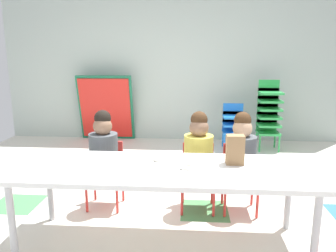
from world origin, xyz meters
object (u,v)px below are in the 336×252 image
object	(u,v)px
seated_child_far_right	(241,153)
seated_child_middle_seat	(198,152)
kid_chair_blue_stack	(233,123)
paper_bag_brown	(235,150)
seated_child_near_camera	(104,150)
donut_powdered_on_plate	(159,159)
folded_activity_table	(106,108)
donut_powdered_loose	(187,167)
paper_plate_center_table	(191,174)
kid_chair_green_stack	(269,111)
paper_plate_near_edge	(159,161)
craft_table	(163,173)

from	to	relation	value
seated_child_far_right	seated_child_middle_seat	bearing A→B (deg)	180.00
kid_chair_blue_stack	paper_bag_brown	world-z (taller)	paper_bag_brown
kid_chair_blue_stack	paper_bag_brown	bearing A→B (deg)	-96.84
seated_child_near_camera	donut_powdered_on_plate	xyz separation A→B (m)	(0.56, -0.47, 0.08)
folded_activity_table	paper_bag_brown	bearing A→B (deg)	-59.17
seated_child_far_right	donut_powdered_loose	world-z (taller)	seated_child_far_right
paper_plate_center_table	donut_powdered_loose	xyz separation A→B (m)	(-0.03, 0.10, 0.01)
seated_child_middle_seat	donut_powdered_loose	bearing A→B (deg)	-98.28
kid_chair_green_stack	paper_plate_near_edge	distance (m)	2.90
paper_bag_brown	paper_plate_near_edge	distance (m)	0.57
paper_bag_brown	paper_plate_near_edge	size ratio (longest dim) A/B	1.22
seated_child_far_right	paper_plate_center_table	bearing A→B (deg)	-121.36
craft_table	seated_child_near_camera	distance (m)	0.84
folded_activity_table	paper_bag_brown	xyz separation A→B (m)	(1.74, -2.92, 0.19)
kid_chair_blue_stack	donut_powdered_on_plate	distance (m)	2.70
paper_plate_near_edge	seated_child_far_right	bearing A→B (deg)	34.46
kid_chair_green_stack	folded_activity_table	bearing A→B (deg)	172.07
seated_child_near_camera	seated_child_far_right	size ratio (longest dim) A/B	1.00
seated_child_near_camera	kid_chair_green_stack	distance (m)	2.84
seated_child_near_camera	seated_child_far_right	bearing A→B (deg)	0.00
folded_activity_table	donut_powdered_on_plate	xyz separation A→B (m)	(1.18, -2.91, 0.10)
seated_child_middle_seat	kid_chair_green_stack	bearing A→B (deg)	62.56
craft_table	paper_plate_near_edge	bearing A→B (deg)	107.31
folded_activity_table	paper_plate_center_table	bearing A→B (deg)	-65.79
craft_table	kid_chair_green_stack	size ratio (longest dim) A/B	2.07
kid_chair_green_stack	paper_plate_near_edge	bearing A→B (deg)	-118.55
folded_activity_table	paper_plate_near_edge	xyz separation A→B (m)	(1.18, -2.91, 0.08)
paper_plate_center_table	donut_powdered_loose	distance (m)	0.10
seated_child_middle_seat	kid_chair_green_stack	world-z (taller)	kid_chair_green_stack
seated_child_near_camera	seated_child_middle_seat	size ratio (longest dim) A/B	1.00
craft_table	paper_plate_center_table	world-z (taller)	paper_plate_center_table
kid_chair_green_stack	folded_activity_table	world-z (taller)	folded_activity_table
kid_chair_blue_stack	donut_powdered_loose	size ratio (longest dim) A/B	6.25
donut_powdered_on_plate	kid_chair_green_stack	bearing A→B (deg)	61.45
seated_child_middle_seat	paper_plate_center_table	size ratio (longest dim) A/B	5.10
seated_child_near_camera	folded_activity_table	size ratio (longest dim) A/B	0.84
kid_chair_green_stack	folded_activity_table	size ratio (longest dim) A/B	0.96
craft_table	seated_child_far_right	size ratio (longest dim) A/B	2.35
paper_bag_brown	donut_powdered_on_plate	size ratio (longest dim) A/B	2.30
paper_bag_brown	paper_plate_center_table	world-z (taller)	paper_bag_brown
folded_activity_table	donut_powdered_loose	distance (m)	3.36
paper_bag_brown	seated_child_far_right	bearing A→B (deg)	75.96
seated_child_middle_seat	seated_child_far_right	xyz separation A→B (m)	(0.38, 0.00, 0.00)
kid_chair_blue_stack	paper_plate_near_edge	distance (m)	2.70
folded_activity_table	paper_bag_brown	distance (m)	3.40
craft_table	kid_chair_blue_stack	world-z (taller)	kid_chair_blue_stack
seated_child_near_camera	donut_powdered_loose	xyz separation A→B (m)	(0.77, -0.62, 0.08)
donut_powdered_loose	paper_plate_near_edge	bearing A→B (deg)	144.73
paper_plate_near_edge	kid_chair_blue_stack	bearing A→B (deg)	71.11
seated_child_near_camera	paper_plate_near_edge	world-z (taller)	seated_child_near_camera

